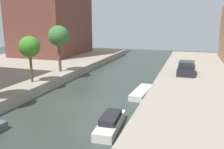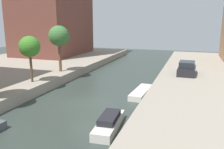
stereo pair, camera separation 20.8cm
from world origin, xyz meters
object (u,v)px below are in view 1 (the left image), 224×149
at_px(street_tree_3, 30,47).
at_px(moored_boat_right_3, 141,92).
at_px(street_tree_4, 59,37).
at_px(moored_boat_right_2, 111,123).
at_px(parked_car, 186,69).

distance_m(street_tree_3, moored_boat_right_3, 11.67).
relative_size(street_tree_4, moored_boat_right_2, 1.28).
relative_size(street_tree_3, moored_boat_right_2, 1.07).
distance_m(street_tree_3, street_tree_4, 5.43).
bearing_deg(moored_boat_right_3, street_tree_4, 164.22).
bearing_deg(parked_car, moored_boat_right_3, -122.24).
xyz_separation_m(street_tree_4, moored_boat_right_2, (10.14, -10.83, -4.78)).
bearing_deg(moored_boat_right_3, moored_boat_right_2, -93.49).
height_order(parked_car, moored_boat_right_3, parked_car).
bearing_deg(moored_boat_right_3, street_tree_3, -167.33).
bearing_deg(street_tree_4, parked_car, 12.42).
bearing_deg(parked_car, moored_boat_right_2, -107.37).
distance_m(parked_car, moored_boat_right_2, 14.75).
relative_size(street_tree_3, parked_car, 1.12).
relative_size(street_tree_4, parked_car, 1.35).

